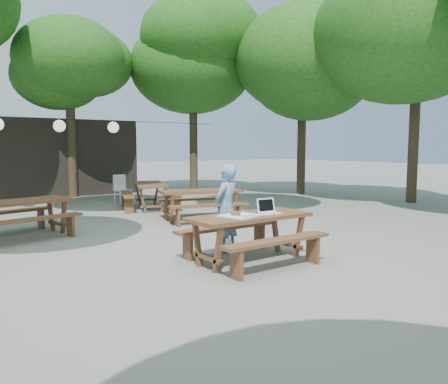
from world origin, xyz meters
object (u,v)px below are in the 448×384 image
object	(u,v)px
main_picnic_table	(250,237)
woman	(226,208)
plastic_chair	(122,194)
picnic_table_nw	(19,219)

from	to	relation	value
main_picnic_table	woman	world-z (taller)	woman
woman	plastic_chair	bearing A→B (deg)	-120.43
picnic_table_nw	woman	xyz separation A→B (m)	(2.70, -3.34, 0.37)
plastic_chair	main_picnic_table	bearing A→B (deg)	-105.14
main_picnic_table	woman	xyz separation A→B (m)	(0.08, 0.74, 0.37)
woman	plastic_chair	size ratio (longest dim) A/B	1.69
picnic_table_nw	woman	distance (m)	4.31
main_picnic_table	picnic_table_nw	world-z (taller)	same
woman	main_picnic_table	bearing A→B (deg)	62.33
woman	plastic_chair	world-z (taller)	woman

